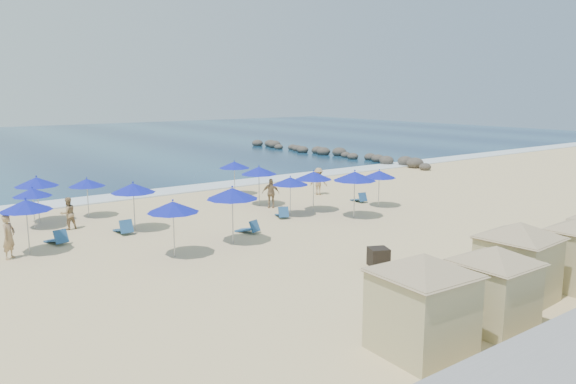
# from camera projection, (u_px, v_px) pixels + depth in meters

# --- Properties ---
(ground) EXTENTS (160.00, 160.00, 0.00)m
(ground) POSITION_uv_depth(u_px,v_px,m) (289.00, 248.00, 23.76)
(ground) COLOR #D9BE89
(ground) RESTS_ON ground
(ocean) EXTENTS (160.00, 80.00, 0.06)m
(ocean) POSITION_uv_depth(u_px,v_px,m) (11.00, 146.00, 66.95)
(ocean) COLOR #0D2A4A
(ocean) RESTS_ON ground
(surf_line) EXTENTS (160.00, 2.50, 0.08)m
(surf_line) POSITION_uv_depth(u_px,v_px,m) (143.00, 194.00, 35.92)
(surf_line) COLOR white
(surf_line) RESTS_ON ground
(rock_jetty) EXTENTS (2.56, 26.66, 0.96)m
(rock_jetty) POSITION_uv_depth(u_px,v_px,m) (329.00, 152.00, 57.49)
(rock_jetty) COLOR #312C29
(rock_jetty) RESTS_ON ground
(trash_bin) EXTENTS (0.94, 0.94, 0.71)m
(trash_bin) POSITION_uv_depth(u_px,v_px,m) (378.00, 257.00, 21.22)
(trash_bin) COLOR black
(trash_bin) RESTS_ON ground
(cabana_0) EXTENTS (4.56, 4.56, 2.87)m
(cabana_0) POSITION_uv_depth(u_px,v_px,m) (423.00, 290.00, 14.01)
(cabana_0) COLOR tan
(cabana_0) RESTS_ON ground
(cabana_1) EXTENTS (4.15, 4.15, 2.60)m
(cabana_1) POSITION_uv_depth(u_px,v_px,m) (494.00, 276.00, 15.53)
(cabana_1) COLOR tan
(cabana_1) RESTS_ON ground
(cabana_2) EXTENTS (4.44, 4.44, 2.79)m
(cabana_2) POSITION_uv_depth(u_px,v_px,m) (518.00, 251.00, 17.58)
(cabana_2) COLOR tan
(cabana_2) RESTS_ON ground
(umbrella_1) EXTENTS (2.05, 2.05, 2.33)m
(umbrella_1) POSITION_uv_depth(u_px,v_px,m) (26.00, 205.00, 22.55)
(umbrella_1) COLOR #A5A8AD
(umbrella_1) RESTS_ON ground
(umbrella_2) EXTENTS (1.80, 1.80, 2.05)m
(umbrella_2) POSITION_uv_depth(u_px,v_px,m) (32.00, 192.00, 26.76)
(umbrella_2) COLOR #A5A8AD
(umbrella_2) RESTS_ON ground
(umbrella_3) EXTENTS (2.06, 2.06, 2.35)m
(umbrella_3) POSITION_uv_depth(u_px,v_px,m) (173.00, 207.00, 22.15)
(umbrella_3) COLOR #A5A8AD
(umbrella_3) RESTS_ON ground
(umbrella_4) EXTENTS (1.87, 1.87, 2.13)m
(umbrella_4) POSITION_uv_depth(u_px,v_px,m) (87.00, 183.00, 29.22)
(umbrella_4) COLOR #A5A8AD
(umbrella_4) RESTS_ON ground
(umbrella_5) EXTENTS (2.08, 2.08, 2.37)m
(umbrella_5) POSITION_uv_depth(u_px,v_px,m) (133.00, 188.00, 26.35)
(umbrella_5) COLOR #A5A8AD
(umbrella_5) RESTS_ON ground
(umbrella_6) EXTENTS (2.24, 2.24, 2.55)m
(umbrella_6) POSITION_uv_depth(u_px,v_px,m) (232.00, 193.00, 24.09)
(umbrella_6) COLOR #A5A8AD
(umbrella_6) RESTS_ON ground
(umbrella_7) EXTENTS (2.07, 2.07, 2.35)m
(umbrella_7) POSITION_uv_depth(u_px,v_px,m) (259.00, 171.00, 32.19)
(umbrella_7) COLOR #A5A8AD
(umbrella_7) RESTS_ON ground
(umbrella_8) EXTENTS (1.90, 1.90, 2.17)m
(umbrella_8) POSITION_uv_depth(u_px,v_px,m) (290.00, 181.00, 29.50)
(umbrella_8) COLOR #A5A8AD
(umbrella_8) RESTS_ON ground
(umbrella_9) EXTENTS (1.95, 1.95, 2.22)m
(umbrella_9) POSITION_uv_depth(u_px,v_px,m) (234.00, 165.00, 35.57)
(umbrella_9) COLOR #A5A8AD
(umbrella_9) RESTS_ON ground
(umbrella_10) EXTENTS (1.91, 1.91, 2.18)m
(umbrella_10) POSITION_uv_depth(u_px,v_px,m) (379.00, 174.00, 31.87)
(umbrella_10) COLOR #A5A8AD
(umbrella_10) RESTS_ON ground
(umbrella_11) EXTENTS (2.23, 2.23, 2.54)m
(umbrella_11) POSITION_uv_depth(u_px,v_px,m) (355.00, 176.00, 29.01)
(umbrella_11) COLOR #A5A8AD
(umbrella_11) RESTS_ON ground
(umbrella_12) EXTENTS (2.11, 2.11, 2.41)m
(umbrella_12) POSITION_uv_depth(u_px,v_px,m) (37.00, 182.00, 27.96)
(umbrella_12) COLOR #A5A8AD
(umbrella_12) RESTS_ON ground
(umbrella_13) EXTENTS (2.02, 2.02, 2.30)m
(umbrella_13) POSITION_uv_depth(u_px,v_px,m) (314.00, 176.00, 30.61)
(umbrella_13) COLOR #A5A8AD
(umbrella_13) RESTS_ON ground
(beach_chair_1) EXTENTS (0.81, 1.36, 0.70)m
(beach_chair_1) POSITION_uv_depth(u_px,v_px,m) (58.00, 239.00, 24.29)
(beach_chair_1) COLOR navy
(beach_chair_1) RESTS_ON ground
(beach_chair_2) EXTENTS (0.63, 1.33, 0.72)m
(beach_chair_2) POSITION_uv_depth(u_px,v_px,m) (124.00, 228.00, 26.07)
(beach_chair_2) COLOR navy
(beach_chair_2) RESTS_ON ground
(beach_chair_3) EXTENTS (0.85, 1.28, 0.65)m
(beach_chair_3) POSITION_uv_depth(u_px,v_px,m) (249.00, 228.00, 26.19)
(beach_chair_3) COLOR navy
(beach_chair_3) RESTS_ON ground
(beach_chair_4) EXTENTS (0.96, 1.29, 0.65)m
(beach_chair_4) POSITION_uv_depth(u_px,v_px,m) (282.00, 214.00, 29.34)
(beach_chair_4) COLOR navy
(beach_chair_4) RESTS_ON ground
(beach_chair_5) EXTENTS (0.68, 1.20, 0.62)m
(beach_chair_5) POSITION_uv_depth(u_px,v_px,m) (360.00, 199.00, 33.50)
(beach_chair_5) COLOR navy
(beach_chair_5) RESTS_ON ground
(beachgoer_0) EXTENTS (0.76, 0.76, 1.78)m
(beachgoer_0) POSITION_uv_depth(u_px,v_px,m) (9.00, 237.00, 22.08)
(beachgoer_0) COLOR #A2815A
(beachgoer_0) RESTS_ON ground
(beachgoer_1) EXTENTS (0.85, 0.72, 1.56)m
(beachgoer_1) POSITION_uv_depth(u_px,v_px,m) (68.00, 213.00, 26.80)
(beachgoer_1) COLOR #A2815A
(beachgoer_1) RESTS_ON ground
(beachgoer_2) EXTENTS (1.01, 0.94, 1.67)m
(beachgoer_2) POSITION_uv_depth(u_px,v_px,m) (271.00, 193.00, 31.84)
(beachgoer_2) COLOR #A2815A
(beachgoer_2) RESTS_ON ground
(beachgoer_3) EXTENTS (1.13, 1.29, 1.73)m
(beachgoer_3) POSITION_uv_depth(u_px,v_px,m) (319.00, 181.00, 35.80)
(beachgoer_3) COLOR #A2815A
(beachgoer_3) RESTS_ON ground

